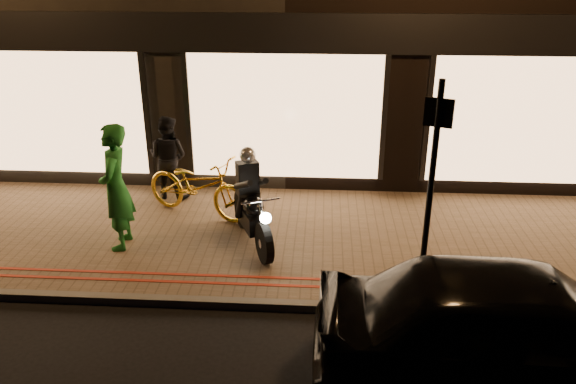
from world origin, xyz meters
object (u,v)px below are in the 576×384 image
object	(u,v)px
person_green	(116,187)
sign_post	(431,185)
motorcycle	(251,207)
parked_car	(521,331)
bicycle_gold	(198,186)

from	to	relation	value
person_green	sign_post	bearing A→B (deg)	68.57
motorcycle	parked_car	world-z (taller)	motorcycle
bicycle_gold	parked_car	xyz separation A→B (m)	(4.35, -3.98, 0.08)
bicycle_gold	person_green	xyz separation A→B (m)	(-0.99, -1.24, 0.46)
bicycle_gold	person_green	size ratio (longest dim) A/B	1.04
motorcycle	sign_post	size ratio (longest dim) A/B	0.61
bicycle_gold	parked_car	world-z (taller)	parked_car
motorcycle	bicycle_gold	distance (m)	1.46
person_green	parked_car	world-z (taller)	person_green
sign_post	bicycle_gold	distance (m)	4.47
motorcycle	bicycle_gold	world-z (taller)	motorcycle
sign_post	person_green	xyz separation A→B (m)	(-4.54, 1.23, -0.67)
person_green	parked_car	distance (m)	6.01
person_green	parked_car	bearing A→B (deg)	56.55
motorcycle	person_green	distance (m)	2.12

